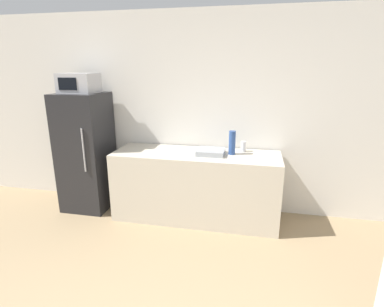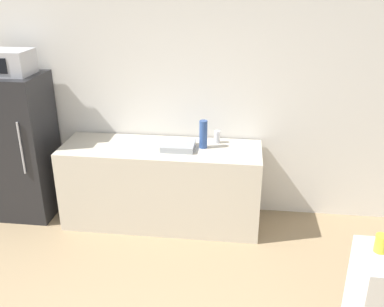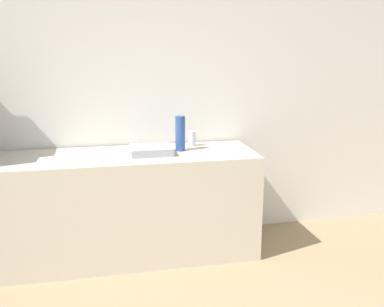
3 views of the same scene
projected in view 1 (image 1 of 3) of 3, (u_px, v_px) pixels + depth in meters
wall_back at (193, 114)px, 3.99m from camera, size 8.00×0.06×2.60m
refrigerator at (86, 152)px, 4.07m from camera, size 0.60×0.62×1.58m
microwave at (79, 83)px, 3.81m from camera, size 0.45×0.36×0.25m
counter at (196, 186)px, 3.84m from camera, size 2.08×0.68×0.87m
sink_basin at (211, 152)px, 3.67m from camera, size 0.33×0.31×0.06m
bottle_tall at (232, 143)px, 3.64m from camera, size 0.08×0.08×0.29m
bottle_short at (243, 146)px, 3.78m from camera, size 0.07×0.07×0.13m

